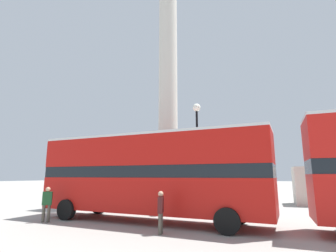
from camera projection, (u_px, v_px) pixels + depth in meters
ground_plane at (168, 205)px, 19.45m from camera, size 200.00×200.00×0.00m
monument_column at (168, 136)px, 20.43m from camera, size 5.49×5.49×19.96m
bus_a at (149, 173)px, 12.90m from camera, size 11.55×2.99×4.17m
equestrian_statue at (322, 183)px, 19.74m from camera, size 4.10×3.10×6.04m
street_lamp at (197, 143)px, 15.97m from camera, size 0.50×0.50×6.62m
pedestrian_near_lamp at (47, 203)px, 12.56m from camera, size 0.44×0.41×1.63m
pedestrian_by_plinth at (161, 210)px, 10.05m from camera, size 0.28×0.45×1.58m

